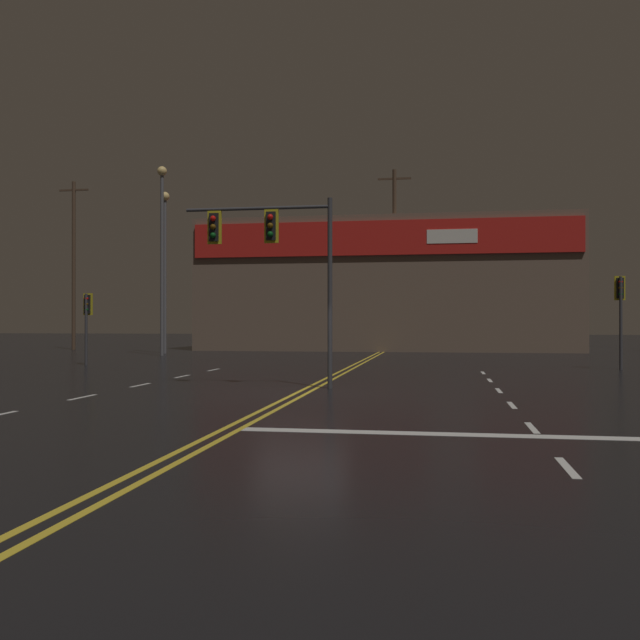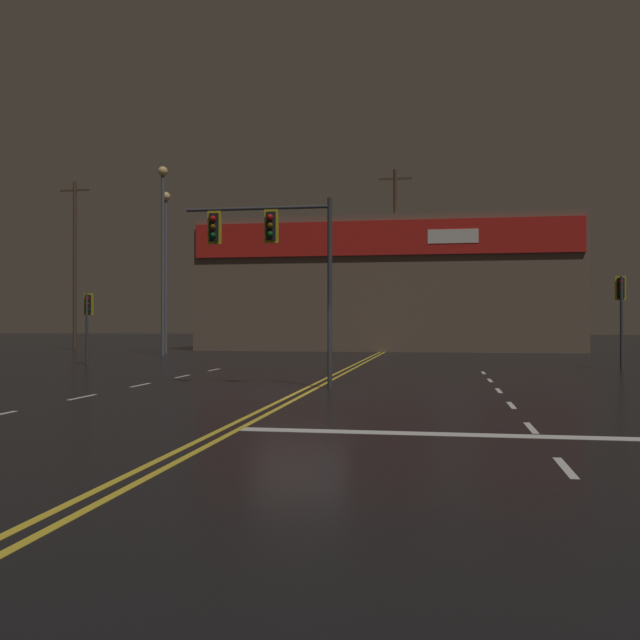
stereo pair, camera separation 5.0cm
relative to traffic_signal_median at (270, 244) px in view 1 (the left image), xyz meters
The scene contains 9 objects.
ground_plane 4.72m from the traffic_signal_median, 53.39° to the right, with size 200.00×200.00×0.00m, color black.
road_markings 5.65m from the traffic_signal_median, 51.96° to the right, with size 15.88×60.00×0.01m.
traffic_signal_median is the anchor object (origin of this frame).
traffic_signal_corner_northeast 15.97m from the traffic_signal_median, 39.78° to the left, with size 0.42×0.36×3.83m.
traffic_signal_corner_northwest 14.51m from the traffic_signal_median, 138.47° to the left, with size 0.42×0.36×3.25m.
streetlight_median_approach 24.92m from the traffic_signal_median, 118.79° to the left, with size 0.56×0.56×10.10m.
streetlight_far_left 22.04m from the traffic_signal_median, 120.19° to the left, with size 0.56×0.56×11.04m.
building_backdrop 31.02m from the traffic_signal_median, 87.71° to the left, with size 25.89×10.23×9.04m.
utility_pole_row 26.83m from the traffic_signal_median, 86.48° to the left, with size 45.61×0.26×12.62m.
Camera 1 is at (3.67, -18.81, 1.91)m, focal length 40.00 mm.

